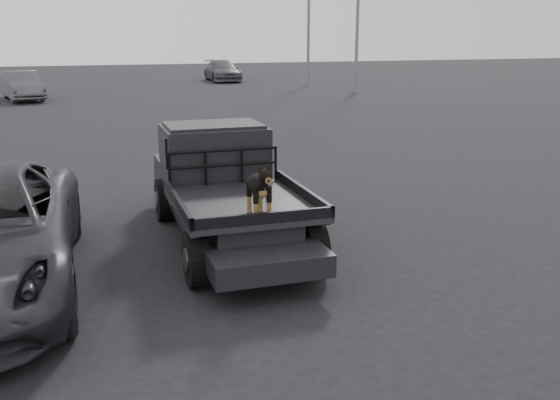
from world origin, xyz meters
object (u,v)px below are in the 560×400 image
object	(u,v)px
flatbed_ute	(228,214)
distant_car_b	(222,71)
dog	(259,189)
distant_car_a	(22,86)

from	to	relation	value
flatbed_ute	distant_car_b	size ratio (longest dim) A/B	1.13
flatbed_ute	distant_car_b	xyz separation A→B (m)	(7.44, 33.34, 0.24)
distant_car_b	flatbed_ute	bearing A→B (deg)	-101.75
flatbed_ute	dog	world-z (taller)	dog
distant_car_a	dog	bearing A→B (deg)	-92.87
flatbed_ute	distant_car_a	size ratio (longest dim) A/B	1.25
dog	distant_car_a	world-z (taller)	dog
flatbed_ute	dog	distance (m)	1.94
distant_car_a	distant_car_b	size ratio (longest dim) A/B	0.90
dog	distant_car_b	bearing A→B (deg)	78.07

